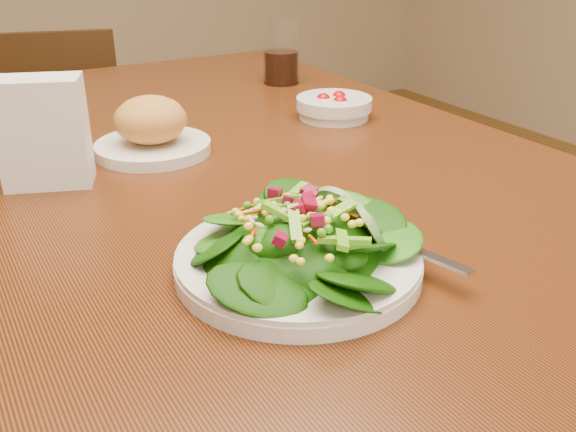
% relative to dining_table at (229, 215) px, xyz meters
% --- Properties ---
extents(dining_table, '(0.90, 1.40, 0.75)m').
position_rel_dining_table_xyz_m(dining_table, '(0.00, 0.00, 0.00)').
color(dining_table, '#5D2C12').
rests_on(dining_table, ground_plane).
extents(chair_far, '(0.46, 0.46, 0.80)m').
position_rel_dining_table_xyz_m(chair_far, '(-0.04, 1.06, -0.22)').
color(chair_far, black).
rests_on(chair_far, ground_plane).
extents(salad_plate, '(0.26, 0.25, 0.07)m').
position_rel_dining_table_xyz_m(salad_plate, '(-0.08, -0.36, 0.13)').
color(salad_plate, silver).
rests_on(salad_plate, dining_table).
extents(bread_plate, '(0.17, 0.17, 0.09)m').
position_rel_dining_table_xyz_m(bread_plate, '(-0.09, 0.06, 0.14)').
color(bread_plate, silver).
rests_on(bread_plate, dining_table).
extents(tomato_bowl, '(0.13, 0.13, 0.04)m').
position_rel_dining_table_xyz_m(tomato_bowl, '(0.25, 0.08, 0.12)').
color(tomato_bowl, silver).
rests_on(tomato_bowl, dining_table).
extents(drinking_glass, '(0.08, 0.08, 0.13)m').
position_rel_dining_table_xyz_m(drinking_glass, '(0.30, 0.35, 0.16)').
color(drinking_glass, silver).
rests_on(drinking_glass, dining_table).
extents(napkin_holder, '(0.13, 0.10, 0.14)m').
position_rel_dining_table_xyz_m(napkin_holder, '(-0.25, 0.01, 0.18)').
color(napkin_holder, white).
rests_on(napkin_holder, dining_table).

